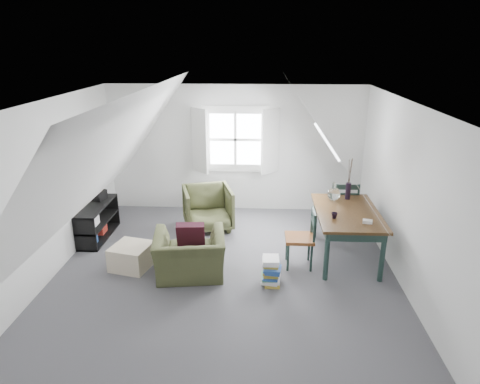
# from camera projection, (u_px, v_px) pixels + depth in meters

# --- Properties ---
(floor) EXTENTS (5.50, 5.50, 0.00)m
(floor) POSITION_uv_depth(u_px,v_px,m) (224.00, 277.00, 6.25)
(floor) COLOR #4B4B4F
(floor) RESTS_ON ground
(ceiling) EXTENTS (5.50, 5.50, 0.00)m
(ceiling) POSITION_uv_depth(u_px,v_px,m) (222.00, 104.00, 5.42)
(ceiling) COLOR white
(ceiling) RESTS_ON wall_back
(wall_back) EXTENTS (5.00, 0.00, 5.00)m
(wall_back) POSITION_uv_depth(u_px,v_px,m) (236.00, 149.00, 8.42)
(wall_back) COLOR silver
(wall_back) RESTS_ON ground
(wall_front) EXTENTS (5.00, 0.00, 5.00)m
(wall_front) POSITION_uv_depth(u_px,v_px,m) (192.00, 320.00, 3.24)
(wall_front) COLOR silver
(wall_front) RESTS_ON ground
(wall_left) EXTENTS (0.00, 5.50, 5.50)m
(wall_left) POSITION_uv_depth(u_px,v_px,m) (45.00, 193.00, 5.95)
(wall_left) COLOR silver
(wall_left) RESTS_ON ground
(wall_right) EXTENTS (0.00, 5.50, 5.50)m
(wall_right) POSITION_uv_depth(u_px,v_px,m) (409.00, 200.00, 5.71)
(wall_right) COLOR silver
(wall_right) RESTS_ON ground
(slope_left) EXTENTS (3.19, 5.50, 4.48)m
(slope_left) POSITION_uv_depth(u_px,v_px,m) (108.00, 158.00, 5.73)
(slope_left) COLOR white
(slope_left) RESTS_ON wall_left
(slope_right) EXTENTS (3.19, 5.50, 4.48)m
(slope_right) POSITION_uv_depth(u_px,v_px,m) (341.00, 161.00, 5.58)
(slope_right) COLOR white
(slope_right) RESTS_ON wall_right
(dormer_window) EXTENTS (1.71, 0.35, 1.30)m
(dormer_window) POSITION_uv_depth(u_px,v_px,m) (235.00, 140.00, 8.29)
(dormer_window) COLOR white
(dormer_window) RESTS_ON wall_back
(skylight) EXTENTS (0.35, 0.75, 0.47)m
(skylight) POSITION_uv_depth(u_px,v_px,m) (327.00, 141.00, 6.82)
(skylight) COLOR white
(skylight) RESTS_ON slope_right
(armchair_near) EXTENTS (1.11, 1.01, 0.65)m
(armchair_near) POSITION_uv_depth(u_px,v_px,m) (191.00, 275.00, 6.30)
(armchair_near) COLOR #3B4022
(armchair_near) RESTS_ON floor
(armchair_far) EXTENTS (1.04, 1.06, 0.78)m
(armchair_far) POSITION_uv_depth(u_px,v_px,m) (208.00, 228.00, 7.90)
(armchair_far) COLOR #3B4022
(armchair_far) RESTS_ON floor
(throw_pillow) EXTENTS (0.42, 0.27, 0.42)m
(throw_pillow) POSITION_uv_depth(u_px,v_px,m) (191.00, 235.00, 6.25)
(throw_pillow) COLOR #3B101E
(throw_pillow) RESTS_ON armchair_near
(ottoman) EXTENTS (0.65, 0.65, 0.36)m
(ottoman) POSITION_uv_depth(u_px,v_px,m) (132.00, 256.00, 6.46)
(ottoman) COLOR beige
(ottoman) RESTS_ON floor
(dining_table) EXTENTS (0.95, 1.58, 0.79)m
(dining_table) POSITION_uv_depth(u_px,v_px,m) (347.00, 217.00, 6.60)
(dining_table) COLOR #372312
(dining_table) RESTS_ON floor
(demijohn) EXTENTS (0.21, 0.21, 0.30)m
(demijohn) POSITION_uv_depth(u_px,v_px,m) (334.00, 194.00, 6.96)
(demijohn) COLOR silver
(demijohn) RESTS_ON dining_table
(vase_twigs) EXTENTS (0.09, 0.10, 0.69)m
(vase_twigs) POSITION_uv_depth(u_px,v_px,m) (348.00, 190.00, 7.03)
(vase_twigs) COLOR black
(vase_twigs) RESTS_ON dining_table
(cup) EXTENTS (0.12, 0.12, 0.09)m
(cup) POSITION_uv_depth(u_px,v_px,m) (334.00, 218.00, 6.30)
(cup) COLOR black
(cup) RESTS_ON dining_table
(paper_box) EXTENTS (0.15, 0.12, 0.04)m
(paper_box) POSITION_uv_depth(u_px,v_px,m) (368.00, 221.00, 6.12)
(paper_box) COLOR white
(paper_box) RESTS_ON dining_table
(dining_chair_far) EXTENTS (0.46, 0.46, 0.98)m
(dining_chair_far) POSITION_uv_depth(u_px,v_px,m) (344.00, 207.00, 7.52)
(dining_chair_far) COLOR brown
(dining_chair_far) RESTS_ON floor
(dining_chair_near) EXTENTS (0.43, 0.43, 0.91)m
(dining_chair_near) POSITION_uv_depth(u_px,v_px,m) (302.00, 237.00, 6.42)
(dining_chair_near) COLOR brown
(dining_chair_near) RESTS_ON floor
(media_shelf) EXTENTS (0.39, 1.17, 0.60)m
(media_shelf) POSITION_uv_depth(u_px,v_px,m) (96.00, 223.00, 7.41)
(media_shelf) COLOR black
(media_shelf) RESTS_ON floor
(electronics_box) EXTENTS (0.22, 0.26, 0.18)m
(electronics_box) POSITION_uv_depth(u_px,v_px,m) (100.00, 196.00, 7.55)
(electronics_box) COLOR black
(electronics_box) RESTS_ON media_shelf
(magazine_stack) EXTENTS (0.30, 0.35, 0.40)m
(magazine_stack) POSITION_uv_depth(u_px,v_px,m) (271.00, 271.00, 6.00)
(magazine_stack) COLOR #B29933
(magazine_stack) RESTS_ON floor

